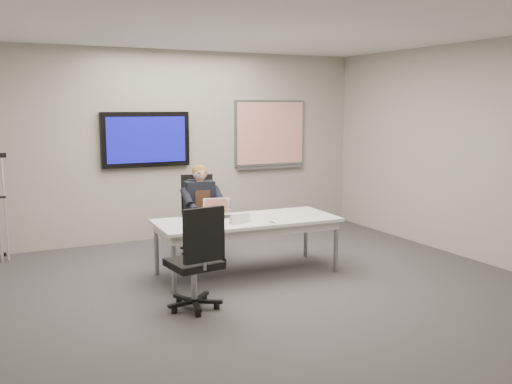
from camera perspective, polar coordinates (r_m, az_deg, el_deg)
name	(u,v)px	position (r m, az deg, el deg)	size (l,w,h in m)	color
floor	(271,293)	(6.20, 1.47, -10.08)	(6.00, 6.00, 0.02)	#343436
ceiling	(272,24)	(5.93, 1.58, 16.49)	(6.00, 6.00, 0.02)	silver
wall_back	(178,145)	(8.66, -7.83, 4.66)	(6.00, 0.02, 2.80)	#A39F94
wall_right	(480,153)	(7.77, 21.53, 3.69)	(0.02, 6.00, 2.80)	#A39F94
conference_table	(247,225)	(6.76, -0.92, -3.34)	(2.19, 0.99, 0.66)	white
tv_display	(146,140)	(8.46, -10.95, 5.17)	(1.30, 0.09, 0.80)	black
whiteboard	(270,134)	(9.23, 1.42, 5.80)	(1.25, 0.08, 1.10)	gray
office_chair_far	(199,230)	(7.69, -5.74, -3.84)	(0.62, 0.62, 1.07)	black
office_chair_near	(196,278)	(5.65, -6.00, -8.53)	(0.56, 0.56, 1.05)	black
seated_person	(204,222)	(7.43, -5.20, -2.99)	(0.39, 0.68, 1.23)	#1C1F2F
crutch	(2,205)	(8.07, -24.08, -1.19)	(0.19, 0.38, 1.44)	#B4B8BD
laptop	(219,213)	(6.85, -3.74, -2.07)	(0.36, 0.37, 0.23)	#AAAAAD
name_tent	(240,219)	(6.50, -1.59, -2.67)	(0.26, 0.07, 0.10)	white
pen	(272,222)	(6.53, 1.63, -3.04)	(0.01, 0.01, 0.12)	black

